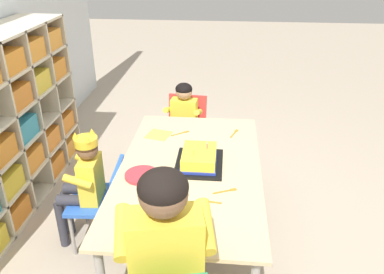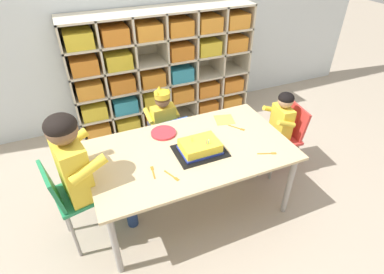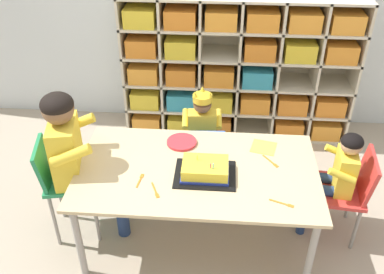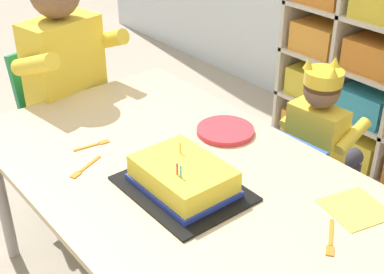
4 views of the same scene
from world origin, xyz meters
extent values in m
plane|color=tan|center=(0.00, 0.00, 0.00)|extent=(16.00, 16.00, 0.00)
cube|color=beige|center=(0.26, 1.56, 0.63)|extent=(1.97, 0.01, 1.26)
cube|color=beige|center=(-0.71, 1.37, 0.63)|extent=(0.02, 0.39, 1.26)
cube|color=beige|center=(-0.39, 1.37, 0.63)|extent=(0.02, 0.39, 1.26)
cube|color=beige|center=(-0.06, 1.37, 0.63)|extent=(0.02, 0.39, 1.26)
cube|color=beige|center=(0.26, 1.37, 0.63)|extent=(0.02, 0.39, 1.26)
cube|color=beige|center=(0.59, 1.37, 0.63)|extent=(0.02, 0.39, 1.26)
cube|color=beige|center=(0.91, 1.37, 0.63)|extent=(0.02, 0.39, 1.26)
cube|color=beige|center=(1.24, 1.37, 0.63)|extent=(0.02, 0.39, 1.26)
cube|color=beige|center=(0.26, 1.37, 0.01)|extent=(1.97, 0.39, 0.02)
cube|color=beige|center=(0.26, 1.37, 0.26)|extent=(1.97, 0.39, 0.02)
cube|color=beige|center=(0.26, 1.37, 0.51)|extent=(1.97, 0.39, 0.02)
cube|color=beige|center=(0.26, 1.37, 0.75)|extent=(1.97, 0.39, 0.02)
cube|color=beige|center=(0.26, 1.37, 1.00)|extent=(1.97, 0.39, 0.02)
cube|color=orange|center=(-0.55, 1.35, 0.09)|extent=(0.25, 0.31, 0.15)
cube|color=yellow|center=(-0.23, 1.35, 0.09)|extent=(0.25, 0.31, 0.15)
cube|color=orange|center=(0.10, 1.35, 0.09)|extent=(0.25, 0.31, 0.15)
cube|color=orange|center=(0.75, 1.35, 0.09)|extent=(0.25, 0.31, 0.15)
cube|color=orange|center=(1.08, 1.35, 0.09)|extent=(0.25, 0.31, 0.15)
cube|color=yellow|center=(-0.55, 1.35, 0.34)|extent=(0.25, 0.31, 0.15)
cube|color=teal|center=(-0.23, 1.35, 0.34)|extent=(0.25, 0.31, 0.15)
cube|color=yellow|center=(0.10, 1.35, 0.34)|extent=(0.25, 0.31, 0.15)
cube|color=orange|center=(0.43, 1.35, 0.34)|extent=(0.25, 0.31, 0.15)
cube|color=orange|center=(0.75, 1.35, 0.34)|extent=(0.25, 0.31, 0.15)
cube|color=orange|center=(1.08, 1.35, 0.34)|extent=(0.25, 0.31, 0.15)
cube|color=orange|center=(-0.55, 1.35, 0.59)|extent=(0.25, 0.31, 0.15)
cube|color=orange|center=(-0.23, 1.35, 0.59)|extent=(0.25, 0.31, 0.15)
cube|color=orange|center=(0.10, 1.35, 0.59)|extent=(0.25, 0.31, 0.15)
cube|color=teal|center=(0.43, 1.35, 0.59)|extent=(0.25, 0.31, 0.15)
cube|color=orange|center=(-0.55, 1.35, 0.84)|extent=(0.25, 0.31, 0.15)
cube|color=yellow|center=(-0.23, 1.35, 0.84)|extent=(0.25, 0.31, 0.15)
cube|color=orange|center=(0.43, 1.35, 0.84)|extent=(0.25, 0.31, 0.15)
cube|color=yellow|center=(0.75, 1.35, 0.84)|extent=(0.25, 0.31, 0.15)
cube|color=orange|center=(1.08, 1.35, 0.84)|extent=(0.25, 0.31, 0.15)
cube|color=yellow|center=(-0.55, 1.35, 1.09)|extent=(0.25, 0.31, 0.15)
cube|color=orange|center=(-0.23, 1.35, 1.09)|extent=(0.25, 0.31, 0.15)
cube|color=orange|center=(0.10, 1.35, 1.09)|extent=(0.25, 0.31, 0.15)
cube|color=orange|center=(0.43, 1.35, 1.09)|extent=(0.25, 0.31, 0.15)
cube|color=orange|center=(0.75, 1.35, 1.09)|extent=(0.25, 0.31, 0.15)
cube|color=orange|center=(1.08, 1.35, 1.09)|extent=(0.25, 0.31, 0.15)
cube|color=#D1B789|center=(0.00, 0.00, 0.58)|extent=(1.48, 0.84, 0.02)
cylinder|color=#9E9993|center=(-0.68, -0.36, 0.28)|extent=(0.04, 0.04, 0.57)
cylinder|color=#9E9993|center=(0.68, -0.36, 0.28)|extent=(0.04, 0.04, 0.57)
cylinder|color=#9E9993|center=(-0.68, 0.36, 0.28)|extent=(0.04, 0.04, 0.57)
cylinder|color=#9E9993|center=(0.68, 0.36, 0.28)|extent=(0.04, 0.04, 0.57)
cube|color=blue|center=(-0.01, 0.61, 0.32)|extent=(0.38, 0.34, 0.03)
cube|color=blue|center=(0.00, 0.46, 0.45)|extent=(0.33, 0.08, 0.24)
cylinder|color=gray|center=(0.13, 0.75, 0.15)|extent=(0.02, 0.02, 0.31)
cylinder|color=gray|center=(-0.16, 0.73, 0.15)|extent=(0.02, 0.02, 0.31)
cylinder|color=gray|center=(0.15, 0.49, 0.15)|extent=(0.02, 0.02, 0.31)
cylinder|color=gray|center=(-0.15, 0.47, 0.15)|extent=(0.02, 0.02, 0.31)
cube|color=yellow|center=(-0.01, 0.62, 0.48)|extent=(0.22, 0.12, 0.29)
sphere|color=brown|center=(-0.01, 0.62, 0.69)|extent=(0.13, 0.13, 0.13)
ellipsoid|color=#472D19|center=(-0.01, 0.62, 0.71)|extent=(0.14, 0.14, 0.10)
cylinder|color=yellow|center=(-0.01, 0.62, 0.74)|extent=(0.14, 0.14, 0.05)
cone|color=yellow|center=(-0.01, 0.68, 0.79)|extent=(0.04, 0.04, 0.04)
cone|color=yellow|center=(0.05, 0.60, 0.79)|extent=(0.04, 0.04, 0.04)
cone|color=yellow|center=(-0.06, 0.59, 0.79)|extent=(0.04, 0.04, 0.04)
cylinder|color=#33333D|center=(0.05, 0.73, 0.36)|extent=(0.08, 0.21, 0.07)
cylinder|color=#33333D|center=(-0.08, 0.72, 0.36)|extent=(0.08, 0.21, 0.07)
cylinder|color=#33333D|center=(0.04, 0.83, 0.16)|extent=(0.06, 0.06, 0.33)
cylinder|color=#33333D|center=(-0.08, 0.83, 0.16)|extent=(0.06, 0.06, 0.33)
cylinder|color=yellow|center=(0.12, 0.67, 0.54)|extent=(0.06, 0.18, 0.10)
cylinder|color=yellow|center=(-0.13, 0.65, 0.54)|extent=(0.06, 0.18, 0.10)
cube|color=#238451|center=(-0.81, 0.02, 0.44)|extent=(0.38, 0.38, 0.03)
cube|color=#238451|center=(-0.96, -0.01, 0.59)|extent=(0.12, 0.30, 0.27)
cylinder|color=gray|center=(-0.66, -0.08, 0.22)|extent=(0.02, 0.02, 0.43)
cylinder|color=gray|center=(-0.71, 0.17, 0.22)|extent=(0.02, 0.02, 0.43)
cylinder|color=gray|center=(-0.92, -0.13, 0.22)|extent=(0.02, 0.02, 0.43)
cylinder|color=gray|center=(-0.97, 0.12, 0.22)|extent=(0.02, 0.02, 0.43)
cube|color=yellow|center=(-0.81, 0.02, 0.66)|extent=(0.22, 0.33, 0.42)
sphere|color=brown|center=(-0.81, 0.02, 0.97)|extent=(0.19, 0.19, 0.19)
ellipsoid|color=black|center=(-0.81, 0.02, 1.00)|extent=(0.19, 0.19, 0.14)
cylinder|color=navy|center=(-0.65, -0.04, 0.48)|extent=(0.31, 0.16, 0.10)
cylinder|color=navy|center=(-0.69, 0.14, 0.48)|extent=(0.31, 0.16, 0.10)
cylinder|color=navy|center=(-0.50, -0.01, 0.23)|extent=(0.08, 0.08, 0.45)
cylinder|color=navy|center=(-0.54, 0.17, 0.23)|extent=(0.08, 0.08, 0.45)
cylinder|color=yellow|center=(-0.72, -0.13, 0.75)|extent=(0.26, 0.11, 0.14)
cylinder|color=yellow|center=(-0.79, 0.20, 0.75)|extent=(0.26, 0.11, 0.14)
cube|color=red|center=(0.93, 0.14, 0.36)|extent=(0.33, 0.38, 0.03)
cube|color=red|center=(1.07, 0.12, 0.51)|extent=(0.09, 0.33, 0.27)
cylinder|color=gray|center=(0.83, 0.29, 0.17)|extent=(0.02, 0.02, 0.35)
cylinder|color=gray|center=(0.80, 0.00, 0.17)|extent=(0.02, 0.02, 0.35)
cylinder|color=gray|center=(1.06, 0.27, 0.17)|extent=(0.02, 0.02, 0.35)
cylinder|color=gray|center=(1.03, -0.02, 0.17)|extent=(0.02, 0.02, 0.35)
cube|color=yellow|center=(0.93, 0.14, 0.52)|extent=(0.13, 0.22, 0.29)
sphere|color=tan|center=(0.93, 0.14, 0.73)|extent=(0.13, 0.13, 0.13)
ellipsoid|color=black|center=(0.93, 0.14, 0.75)|extent=(0.14, 0.14, 0.10)
cylinder|color=navy|center=(0.83, 0.21, 0.40)|extent=(0.22, 0.09, 0.07)
cylinder|color=navy|center=(0.82, 0.08, 0.40)|extent=(0.22, 0.09, 0.07)
cylinder|color=navy|center=(0.73, 0.22, 0.18)|extent=(0.06, 0.06, 0.37)
cylinder|color=navy|center=(0.71, 0.10, 0.18)|extent=(0.06, 0.06, 0.37)
cylinder|color=yellow|center=(0.90, 0.27, 0.58)|extent=(0.18, 0.06, 0.10)
cylinder|color=yellow|center=(0.88, 0.02, 0.58)|extent=(0.18, 0.06, 0.10)
cube|color=black|center=(0.05, -0.05, 0.60)|extent=(0.37, 0.28, 0.01)
cube|color=yellow|center=(0.05, -0.05, 0.64)|extent=(0.27, 0.20, 0.08)
cube|color=#283DB2|center=(0.05, -0.05, 0.61)|extent=(0.29, 0.21, 0.02)
cylinder|color=#E54C66|center=(0.08, -0.10, 0.70)|extent=(0.01, 0.01, 0.04)
cylinder|color=#4CB2E5|center=(0.10, -0.10, 0.70)|extent=(0.01, 0.01, 0.04)
cylinder|color=#EFCC4C|center=(0.00, -0.02, 0.70)|extent=(0.01, 0.01, 0.04)
cylinder|color=#DB333D|center=(-0.12, 0.27, 0.60)|extent=(0.20, 0.20, 0.02)
cube|color=#F4DB4C|center=(0.42, 0.26, 0.59)|extent=(0.19, 0.19, 0.00)
cube|color=orange|center=(-0.24, -0.20, 0.59)|extent=(0.05, 0.10, 0.00)
cube|color=orange|center=(-0.21, -0.26, 0.59)|extent=(0.03, 0.04, 0.00)
cube|color=orange|center=(-0.33, -0.16, 0.59)|extent=(0.02, 0.09, 0.00)
cube|color=orange|center=(-0.33, -0.09, 0.59)|extent=(0.02, 0.04, 0.00)
cube|color=orange|center=(0.44, 0.13, 0.59)|extent=(0.07, 0.09, 0.00)
cube|color=orange|center=(0.48, 0.07, 0.59)|extent=(0.04, 0.04, 0.00)
cube|color=orange|center=(0.47, -0.26, 0.59)|extent=(0.10, 0.05, 0.00)
cube|color=orange|center=(0.53, -0.29, 0.59)|extent=(0.04, 0.03, 0.00)
camera|label=1|loc=(-2.00, -0.20, 1.82)|focal=36.61mm
camera|label=2|loc=(-0.69, -1.64, 1.98)|focal=28.56mm
camera|label=3|loc=(0.13, -2.06, 2.24)|focal=40.27mm
camera|label=4|loc=(1.04, -0.81, 1.49)|focal=49.43mm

